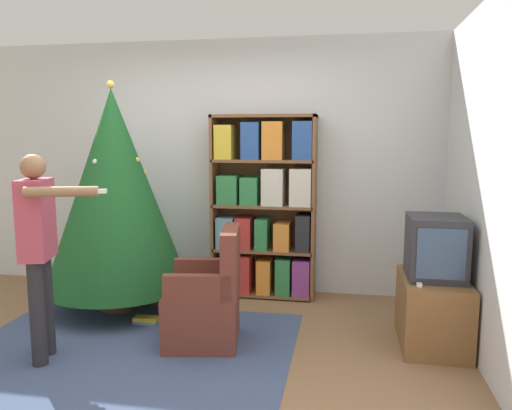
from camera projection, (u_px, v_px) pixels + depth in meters
The scene contains 11 objects.
ground_plane at pixel (156, 361), 3.62m from camera, with size 14.00×14.00×0.00m, color #846042.
wall_back at pixel (220, 167), 5.28m from camera, with size 8.00×0.10×2.60m.
area_rug at pixel (127, 350), 3.81m from camera, with size 2.52×1.97×0.01m.
bookshelf at pixel (265, 209), 5.00m from camera, with size 1.03×0.34×1.83m.
tv_stand at pixel (432, 311), 3.89m from camera, with size 0.49×0.76×0.54m.
television at pixel (436, 247), 3.81m from camera, with size 0.42×0.47×0.48m.
game_remote at pixel (419, 284), 3.65m from camera, with size 0.04×0.12×0.02m.
christmas_tree at pixel (115, 190), 4.59m from camera, with size 1.32×1.32×2.12m.
armchair at pixel (207, 303), 3.91m from camera, with size 0.65×0.64×0.92m.
standing_person at pixel (39, 241), 3.54m from camera, with size 0.70×0.45×1.50m.
book_pile_near_tree at pixel (146, 320), 4.36m from camera, with size 0.23×0.15×0.06m.
Camera 1 is at (1.33, -3.24, 1.63)m, focal length 35.00 mm.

